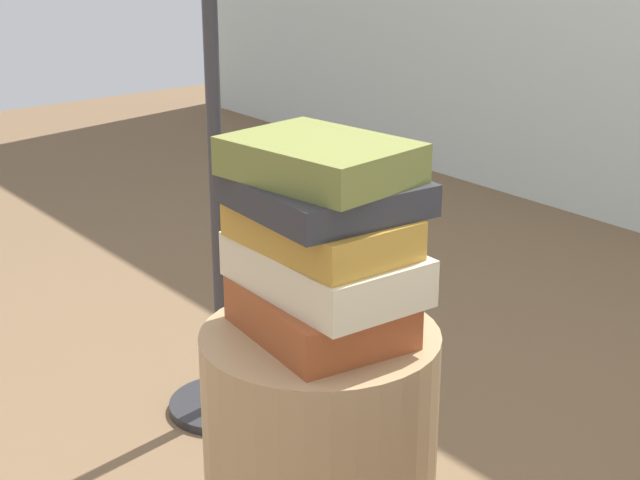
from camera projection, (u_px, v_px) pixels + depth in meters
The scene contains 5 objects.
book_rust at pixel (318, 312), 1.32m from camera, with size 0.23×0.18×0.06m, color #994723.
book_cream at pixel (324, 268), 1.30m from camera, with size 0.27×0.17×0.06m, color beige.
book_ochre at pixel (318, 228), 1.28m from camera, with size 0.25×0.16×0.05m, color #B7842D.
book_charcoal at pixel (325, 193), 1.27m from camera, with size 0.23×0.21×0.04m, color #28282D.
book_olive at pixel (320, 159), 1.25m from camera, with size 0.23×0.17×0.05m, color olive.
Camera 1 is at (0.95, -0.75, 1.05)m, focal length 53.91 mm.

